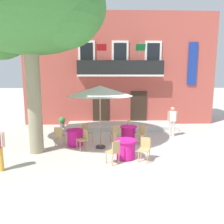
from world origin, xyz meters
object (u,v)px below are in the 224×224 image
object	(u,v)px
cafe_chair_middle_2	(59,135)
cafe_chair_middle_0	(83,138)
cafe_chair_middle_1	(86,131)
ground_planter_left	(62,122)
plane_tree	(27,11)
cafe_umbrella	(100,91)
cafe_chair_near_tree_0	(117,140)
cafe_chair_front_1	(130,127)
cafe_table_near_tree	(126,149)
cafe_chair_near_tree_2	(145,147)
cafe_chair_front_0	(141,133)
cafe_table_front	(128,133)
pedestrian_near_entrance	(172,120)
cafe_chair_near_tree_1	(114,151)
cafe_chair_front_2	(115,133)
cafe_table_middle	(75,137)

from	to	relation	value
cafe_chair_middle_2	cafe_chair_middle_0	bearing A→B (deg)	-26.68
cafe_chair_middle_1	ground_planter_left	bearing A→B (deg)	120.70
plane_tree	cafe_umbrella	distance (m)	4.27
cafe_chair_middle_1	cafe_chair_middle_2	xyz separation A→B (m)	(-1.23, -0.58, 0.00)
ground_planter_left	cafe_chair_middle_1	bearing A→B (deg)	-59.30
cafe_chair_near_tree_0	cafe_chair_middle_1	world-z (taller)	same
cafe_chair_front_1	ground_planter_left	distance (m)	4.76
cafe_table_near_tree	cafe_chair_near_tree_2	xyz separation A→B (m)	(0.71, -0.26, 0.14)
cafe_chair_middle_0	cafe_chair_front_0	xyz separation A→B (m)	(2.72, 0.77, 0.00)
cafe_chair_middle_1	cafe_chair_front_1	distance (m)	2.45
cafe_chair_near_tree_0	cafe_table_front	xyz separation A→B (m)	(0.66, 1.67, -0.14)
cafe_table_near_tree	cafe_chair_middle_2	world-z (taller)	cafe_chair_middle_2
ground_planter_left	cafe_chair_near_tree_0	bearing A→B (deg)	-54.80
pedestrian_near_entrance	cafe_chair_middle_0	bearing A→B (deg)	-155.92
cafe_table_near_tree	cafe_chair_front_1	xyz separation A→B (m)	(0.54, 3.09, 0.14)
cafe_chair_front_1	ground_planter_left	size ratio (longest dim) A/B	1.29
cafe_chair_near_tree_1	cafe_umbrella	size ratio (longest dim) A/B	0.31
cafe_chair_near_tree_2	ground_planter_left	distance (m)	7.12
cafe_chair_near_tree_1	cafe_chair_middle_1	bearing A→B (deg)	114.13
cafe_chair_middle_2	cafe_table_near_tree	bearing A→B (deg)	-29.55
plane_tree	cafe_chair_middle_0	bearing A→B (deg)	5.88
cafe_chair_near_tree_2	cafe_table_front	bearing A→B (deg)	97.56
cafe_chair_middle_1	cafe_chair_front_0	world-z (taller)	same
cafe_umbrella	ground_planter_left	world-z (taller)	cafe_umbrella
plane_tree	cafe_chair_near_tree_0	bearing A→B (deg)	-3.03
plane_tree	cafe_chair_near_tree_1	xyz separation A→B (m)	(3.38, -1.45, -5.25)
cafe_chair_front_0	cafe_umbrella	size ratio (longest dim) A/B	0.31
cafe_umbrella	cafe_chair_middle_0	bearing A→B (deg)	-163.23
cafe_umbrella	pedestrian_near_entrance	xyz separation A→B (m)	(3.88, 1.84, -1.69)
cafe_table_near_tree	cafe_chair_front_2	world-z (taller)	cafe_chair_front_2
cafe_chair_front_0	cafe_table_front	bearing A→B (deg)	138.61
cafe_table_middle	cafe_chair_front_0	size ratio (longest dim) A/B	0.95
cafe_table_front	ground_planter_left	bearing A→B (deg)	142.67
cafe_chair_front_1	cafe_chair_middle_0	bearing A→B (deg)	-139.51
pedestrian_near_entrance	cafe_table_middle	bearing A→B (deg)	-163.90
cafe_chair_front_2	cafe_table_middle	bearing A→B (deg)	-170.28
cafe_table_near_tree	cafe_chair_front_0	xyz separation A→B (m)	(0.93, 1.86, 0.14)
cafe_chair_near_tree_2	cafe_chair_near_tree_1	bearing A→B (deg)	-165.54
cafe_chair_near_tree_0	cafe_table_front	size ratio (longest dim) A/B	1.05
cafe_table_near_tree	cafe_chair_near_tree_2	distance (m)	0.77
cafe_table_middle	cafe_chair_middle_2	distance (m)	0.77
cafe_table_near_tree	cafe_chair_middle_2	bearing A→B (deg)	150.45
cafe_chair_near_tree_2	pedestrian_near_entrance	distance (m)	4.05
pedestrian_near_entrance	cafe_table_near_tree	bearing A→B (deg)	-131.91
cafe_chair_middle_1	cafe_table_front	world-z (taller)	cafe_chair_middle_1
cafe_umbrella	plane_tree	bearing A→B (deg)	-171.15
cafe_chair_near_tree_2	pedestrian_near_entrance	bearing A→B (deg)	58.10
cafe_table_near_tree	cafe_chair_near_tree_1	size ratio (longest dim) A/B	0.95
plane_tree	cafe_chair_middle_2	world-z (taller)	plane_tree
cafe_chair_middle_0	pedestrian_near_entrance	xyz separation A→B (m)	(4.63, 2.07, 0.40)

